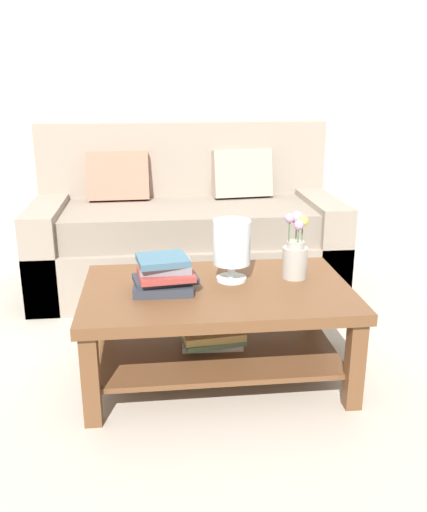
# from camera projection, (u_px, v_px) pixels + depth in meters

# --- Properties ---
(ground_plane) EXTENTS (10.00, 10.00, 0.00)m
(ground_plane) POSITION_uv_depth(u_px,v_px,m) (206.00, 346.00, 2.90)
(ground_plane) COLOR #ADA393
(back_wall) EXTENTS (6.40, 0.12, 2.70)m
(back_wall) POSITION_uv_depth(u_px,v_px,m) (183.00, 77.00, 4.04)
(back_wall) COLOR #BCB7B2
(back_wall) RESTS_ON ground
(couch) EXTENTS (1.96, 0.90, 1.06)m
(couch) POSITION_uv_depth(u_px,v_px,m) (186.00, 231.00, 3.69)
(couch) COLOR gray
(couch) RESTS_ON ground
(coffee_table) EXTENTS (1.20, 0.74, 0.45)m
(coffee_table) POSITION_uv_depth(u_px,v_px,m) (217.00, 313.00, 2.51)
(coffee_table) COLOR brown
(coffee_table) RESTS_ON ground
(book_stack_main) EXTENTS (0.30, 0.24, 0.15)m
(book_stack_main) POSITION_uv_depth(u_px,v_px,m) (164.00, 275.00, 2.42)
(book_stack_main) COLOR #2D333D
(book_stack_main) RESTS_ON coffee_table
(glass_hurricane_vase) EXTENTS (0.17, 0.17, 0.29)m
(glass_hurricane_vase) POSITION_uv_depth(u_px,v_px,m) (232.00, 244.00, 2.51)
(glass_hurricane_vase) COLOR silver
(glass_hurricane_vase) RESTS_ON coffee_table
(flower_pitcher) EXTENTS (0.12, 0.12, 0.31)m
(flower_pitcher) POSITION_uv_depth(u_px,v_px,m) (295.00, 253.00, 2.56)
(flower_pitcher) COLOR #9E998E
(flower_pitcher) RESTS_ON coffee_table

